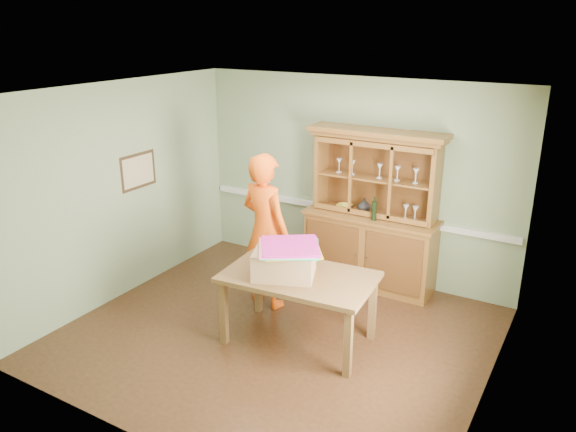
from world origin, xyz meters
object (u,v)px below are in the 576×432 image
Objects in this scene: dining_table at (299,283)px; person at (265,231)px; cardboard_box at (284,263)px; china_hutch at (371,232)px.

person reaches higher than dining_table.
cardboard_box reaches higher than dining_table.
dining_table is at bearing -93.90° from china_hutch.
china_hutch is 3.32× the size of cardboard_box.
person is (-0.79, 0.58, 0.26)m from dining_table.
china_hutch is 1.84m from cardboard_box.
china_hutch is at bearing -116.33° from person.
person reaches higher than cardboard_box.
person is (-0.66, 0.67, 0.01)m from cardboard_box.
cardboard_box is at bearing -151.99° from dining_table.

